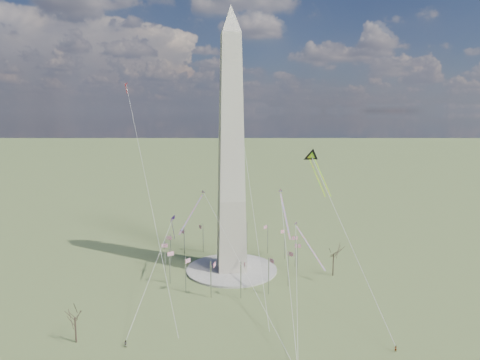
{
  "coord_description": "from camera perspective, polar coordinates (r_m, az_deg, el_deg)",
  "views": [
    {
      "loc": [
        -19.32,
        -161.23,
        62.75
      ],
      "look_at": [
        3.37,
        0.0,
        36.4
      ],
      "focal_mm": 32.0,
      "sensor_mm": 36.0,
      "label": 1
    }
  ],
  "objects": [
    {
      "name": "person_west",
      "position": [
        126.78,
        -15.01,
        -20.32
      ],
      "size": [
        1.14,
        1.06,
        1.89
      ],
      "primitive_type": "imported",
      "rotation": [
        0.0,
        0.0,
        2.66
      ],
      "color": "gray",
      "rests_on": "ground"
    },
    {
      "name": "washington_monument",
      "position": [
        163.06,
        -1.18,
        3.98
      ],
      "size": [
        15.56,
        15.56,
        100.0
      ],
      "color": "#AEA592",
      "rests_on": "plaza"
    },
    {
      "name": "kite_diamond_purple",
      "position": [
        171.35,
        -8.94,
        -5.41
      ],
      "size": [
        1.79,
        3.21,
        10.09
      ],
      "rotation": [
        0.0,
        0.0,
        2.8
      ],
      "color": "#441971",
      "rests_on": "ground"
    },
    {
      "name": "kite_streamer_mid",
      "position": [
        160.5,
        -6.03,
        -3.62
      ],
      "size": [
        10.7,
        16.73,
        12.93
      ],
      "rotation": [
        0.0,
        0.0,
        2.6
      ],
      "color": "#FF5828",
      "rests_on": "ground"
    },
    {
      "name": "kite_delta_black",
      "position": [
        182.74,
        9.63,
        2.87
      ],
      "size": [
        7.79,
        20.81,
        17.23
      ],
      "rotation": [
        0.0,
        0.0,
        3.21
      ],
      "color": "black",
      "rests_on": "ground"
    },
    {
      "name": "tree_near",
      "position": [
        169.55,
        12.37,
        -9.43
      ],
      "size": [
        7.4,
        7.4,
        12.95
      ],
      "color": "#493A2C",
      "rests_on": "ground"
    },
    {
      "name": "plaza",
      "position": [
        173.94,
        -1.12,
        -11.81
      ],
      "size": [
        36.0,
        36.0,
        0.8
      ],
      "primitive_type": "cylinder",
      "color": "#AFA8A0",
      "rests_on": "ground"
    },
    {
      "name": "kite_small_red",
      "position": [
        195.38,
        -14.94,
        12.12
      ],
      "size": [
        1.34,
        2.09,
        5.1
      ],
      "rotation": [
        0.0,
        0.0,
        2.86
      ],
      "color": "red",
      "rests_on": "ground"
    },
    {
      "name": "person_east",
      "position": [
        127.66,
        20.04,
        -20.37
      ],
      "size": [
        0.67,
        0.45,
        1.83
      ],
      "primitive_type": "imported",
      "rotation": [
        0.0,
        0.0,
        3.16
      ],
      "color": "gray",
      "rests_on": "ground"
    },
    {
      "name": "ground",
      "position": [
        174.08,
        -1.12,
        -11.94
      ],
      "size": [
        2000.0,
        2000.0,
        0.0
      ],
      "primitive_type": "plane",
      "color": "#455F2F",
      "rests_on": "ground"
    },
    {
      "name": "kite_small_white",
      "position": [
        206.56,
        0.08,
        8.08
      ],
      "size": [
        1.37,
        2.02,
        4.26
      ],
      "rotation": [
        0.0,
        0.0,
        2.48
      ],
      "color": "silver",
      "rests_on": "ground"
    },
    {
      "name": "tree_far",
      "position": [
        129.82,
        -21.18,
        -16.54
      ],
      "size": [
        6.2,
        6.2,
        10.84
      ],
      "color": "#493A2C",
      "rests_on": "ground"
    },
    {
      "name": "flagpole_ring",
      "position": [
        171.6,
        -1.13,
        -9.67
      ],
      "size": [
        54.4,
        54.4,
        13.0
      ],
      "color": "#AEB1B5",
      "rests_on": "ground"
    },
    {
      "name": "kite_streamer_left",
      "position": [
        155.78,
        5.84,
        -3.67
      ],
      "size": [
        2.4,
        20.33,
        13.95
      ],
      "rotation": [
        0.0,
        0.0,
        3.08
      ],
      "color": "#FF5828",
      "rests_on": "ground"
    },
    {
      "name": "kite_streamer_right",
      "position": [
        170.66,
        8.74,
        -7.89
      ],
      "size": [
        7.58,
        19.91,
        14.12
      ],
      "rotation": [
        0.0,
        0.0,
        3.46
      ],
      "color": "#FF5828",
      "rests_on": "ground"
    }
  ]
}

